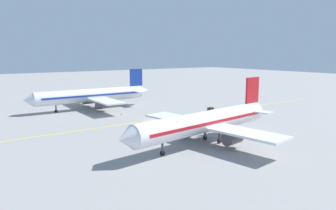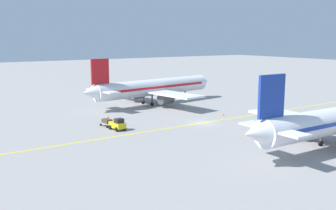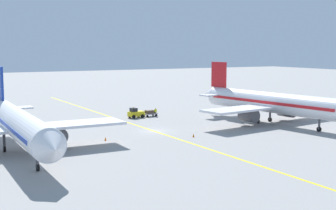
# 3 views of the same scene
# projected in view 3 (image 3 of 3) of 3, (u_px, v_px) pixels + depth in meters

# --- Properties ---
(ground_plane) EXTENTS (400.00, 400.00, 0.00)m
(ground_plane) POSITION_uv_depth(u_px,v_px,m) (154.00, 131.00, 75.36)
(ground_plane) COLOR gray
(apron_yellow_centreline) EXTENTS (2.35, 119.99, 0.01)m
(apron_yellow_centreline) POSITION_uv_depth(u_px,v_px,m) (154.00, 131.00, 75.36)
(apron_yellow_centreline) COLOR yellow
(apron_yellow_centreline) RESTS_ON ground
(airplane_at_gate) EXTENTS (28.45, 35.50, 10.60)m
(airplane_at_gate) POSITION_uv_depth(u_px,v_px,m) (271.00, 103.00, 82.43)
(airplane_at_gate) COLOR white
(airplane_at_gate) RESTS_ON ground
(airplane_adjacent_stand) EXTENTS (28.03, 35.42, 10.60)m
(airplane_adjacent_stand) POSITION_uv_depth(u_px,v_px,m) (19.00, 124.00, 59.22)
(airplane_adjacent_stand) COLOR white
(airplane_adjacent_stand) RESTS_ON ground
(baggage_tug_white) EXTENTS (3.14, 2.01, 2.11)m
(baggage_tug_white) POSITION_uv_depth(u_px,v_px,m) (136.00, 113.00, 89.63)
(baggage_tug_white) COLOR gold
(baggage_tug_white) RESTS_ON ground
(baggage_cart_trailing) EXTENTS (2.73, 1.65, 1.24)m
(baggage_cart_trailing) POSITION_uv_depth(u_px,v_px,m) (150.00, 113.00, 91.50)
(baggage_cart_trailing) COLOR gray
(baggage_cart_trailing) RESTS_ON ground
(ground_crew_worker) EXTENTS (0.57, 0.27, 1.68)m
(ground_crew_worker) POSITION_uv_depth(u_px,v_px,m) (156.00, 112.00, 91.48)
(ground_crew_worker) COLOR #23232D
(ground_crew_worker) RESTS_ON ground
(traffic_cone_near_nose) EXTENTS (0.32, 0.32, 0.55)m
(traffic_cone_near_nose) POSITION_uv_depth(u_px,v_px,m) (105.00, 139.00, 67.64)
(traffic_cone_near_nose) COLOR orange
(traffic_cone_near_nose) RESTS_ON ground
(traffic_cone_mid_apron) EXTENTS (0.32, 0.32, 0.55)m
(traffic_cone_mid_apron) POSITION_uv_depth(u_px,v_px,m) (193.00, 135.00, 70.27)
(traffic_cone_mid_apron) COLOR orange
(traffic_cone_mid_apron) RESTS_ON ground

